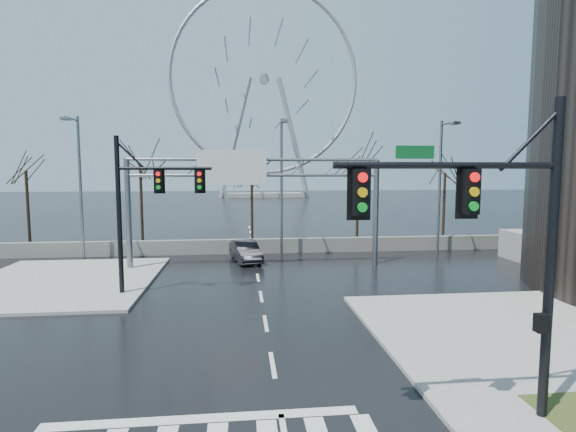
{
  "coord_description": "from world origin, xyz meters",
  "views": [
    {
      "loc": [
        -0.99,
        -14.0,
        6.27
      ],
      "look_at": [
        1.41,
        8.49,
        4.0
      ],
      "focal_mm": 28.0,
      "sensor_mm": 36.0,
      "label": 1
    }
  ],
  "objects": [
    {
      "name": "ground",
      "position": [
        0.0,
        0.0,
        0.0
      ],
      "size": [
        260.0,
        260.0,
        0.0
      ],
      "primitive_type": "plane",
      "color": "black",
      "rests_on": "ground"
    },
    {
      "name": "sidewalk_right_ext",
      "position": [
        10.0,
        2.0,
        0.07
      ],
      "size": [
        12.0,
        10.0,
        0.15
      ],
      "primitive_type": "cube",
      "color": "gray",
      "rests_on": "ground"
    },
    {
      "name": "sidewalk_far",
      "position": [
        -11.0,
        12.0,
        0.07
      ],
      "size": [
        10.0,
        12.0,
        0.15
      ],
      "primitive_type": "cube",
      "color": "gray",
      "rests_on": "ground"
    },
    {
      "name": "barrier_wall",
      "position": [
        0.0,
        20.0,
        0.55
      ],
      "size": [
        52.0,
        0.5,
        1.1
      ],
      "primitive_type": "cube",
      "color": "slate",
      "rests_on": "ground"
    },
    {
      "name": "signal_mast_near",
      "position": [
        5.14,
        -4.04,
        4.87
      ],
      "size": [
        5.52,
        0.41,
        8.0
      ],
      "color": "black",
      "rests_on": "ground"
    },
    {
      "name": "signal_mast_far",
      "position": [
        -5.87,
        8.96,
        4.83
      ],
      "size": [
        4.72,
        0.41,
        8.0
      ],
      "color": "black",
      "rests_on": "ground"
    },
    {
      "name": "sign_gantry",
      "position": [
        -0.38,
        14.96,
        5.18
      ],
      "size": [
        16.36,
        0.4,
        7.6
      ],
      "color": "slate",
      "rests_on": "ground"
    },
    {
      "name": "streetlight_left",
      "position": [
        -12.0,
        18.16,
        5.89
      ],
      "size": [
        0.5,
        2.55,
        10.0
      ],
      "color": "slate",
      "rests_on": "ground"
    },
    {
      "name": "streetlight_mid",
      "position": [
        2.0,
        18.16,
        5.89
      ],
      "size": [
        0.5,
        2.55,
        10.0
      ],
      "color": "slate",
      "rests_on": "ground"
    },
    {
      "name": "streetlight_right",
      "position": [
        14.0,
        18.16,
        5.89
      ],
      "size": [
        0.5,
        2.55,
        10.0
      ],
      "color": "slate",
      "rests_on": "ground"
    },
    {
      "name": "tree_far_left",
      "position": [
        -18.0,
        24.0,
        5.57
      ],
      "size": [
        3.5,
        3.5,
        7.0
      ],
      "color": "black",
      "rests_on": "ground"
    },
    {
      "name": "tree_left",
      "position": [
        -9.0,
        23.5,
        5.98
      ],
      "size": [
        3.75,
        3.75,
        7.5
      ],
      "color": "black",
      "rests_on": "ground"
    },
    {
      "name": "tree_center",
      "position": [
        0.0,
        24.5,
        5.17
      ],
      "size": [
        3.25,
        3.25,
        6.5
      ],
      "color": "black",
      "rests_on": "ground"
    },
    {
      "name": "tree_right",
      "position": [
        9.0,
        23.5,
        6.22
      ],
      "size": [
        3.9,
        3.9,
        7.8
      ],
      "color": "black",
      "rests_on": "ground"
    },
    {
      "name": "tree_far_right",
      "position": [
        17.0,
        24.0,
        5.41
      ],
      "size": [
        3.4,
        3.4,
        6.8
      ],
      "color": "black",
      "rests_on": "ground"
    },
    {
      "name": "ferris_wheel",
      "position": [
        5.0,
        95.0,
        26.13
      ],
      "size": [
        45.0,
        6.0,
        50.91
      ],
      "color": "gray",
      "rests_on": "ground"
    },
    {
      "name": "car",
      "position": [
        -0.66,
        16.91,
        0.72
      ],
      "size": [
        2.43,
        4.62,
        1.45
      ],
      "primitive_type": "imported",
      "rotation": [
        0.0,
        0.0,
        0.21
      ],
      "color": "black",
      "rests_on": "ground"
    }
  ]
}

